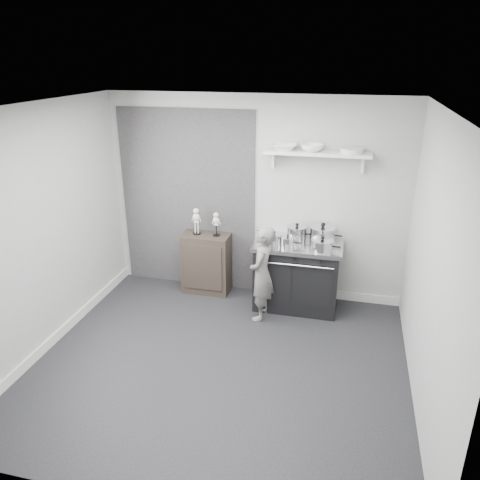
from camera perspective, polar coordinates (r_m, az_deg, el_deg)
name	(u,v)px	position (r m, az deg, el deg)	size (l,w,h in m)	color
ground	(219,363)	(5.29, -2.54, -14.77)	(4.00, 4.00, 0.00)	black
room_shell	(212,216)	(4.67, -3.42, 2.88)	(4.02, 3.62, 2.71)	#A1A19F
wall_shelf	(317,154)	(5.88, 9.41, 10.30)	(1.30, 0.26, 0.24)	silver
stove	(297,274)	(6.19, 6.95, -4.18)	(1.12, 0.70, 0.90)	black
side_cabinet	(207,263)	(6.57, -4.07, -2.79)	(0.65, 0.38, 0.85)	black
child	(262,273)	(5.81, 2.68, -4.09)	(0.45, 0.29, 1.23)	slate
pot_front_left	(274,238)	(5.94, 4.19, 0.19)	(0.29, 0.21, 0.17)	silver
pot_back_left	(297,233)	(6.11, 6.93, 0.91)	(0.35, 0.26, 0.22)	silver
pot_back_right	(322,234)	(6.08, 10.02, 0.74)	(0.42, 0.33, 0.25)	silver
pot_front_right	(322,245)	(5.80, 9.98, -0.59)	(0.36, 0.28, 0.19)	silver
pot_front_center	(288,241)	(5.88, 5.83, -0.17)	(0.27, 0.18, 0.15)	silver
skeleton_full	(196,219)	(6.37, -5.34, 2.54)	(0.12, 0.08, 0.42)	beige
skeleton_torso	(216,222)	(6.30, -2.92, 2.16)	(0.11, 0.07, 0.38)	beige
bowl_large	(285,147)	(5.90, 5.46, 11.22)	(0.31, 0.31, 0.07)	white
bowl_small	(312,148)	(5.86, 8.76, 11.05)	(0.27, 0.27, 0.08)	white
plate_stack	(352,151)	(5.84, 13.47, 10.55)	(0.28, 0.28, 0.06)	silver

